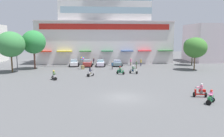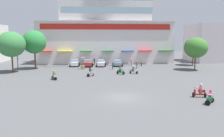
# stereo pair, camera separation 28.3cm
# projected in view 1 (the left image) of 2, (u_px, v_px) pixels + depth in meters

# --- Properties ---
(ground_plane) EXTENTS (128.00, 128.00, 0.00)m
(ground_plane) POSITION_uv_depth(u_px,v_px,m) (112.00, 76.00, 36.52)
(ground_plane) COLOR #545556
(colonial_building) EXTENTS (34.16, 14.94, 20.37)m
(colonial_building) POSITION_uv_depth(u_px,v_px,m) (105.00, 28.00, 57.37)
(colonial_building) COLOR silver
(colonial_building) RESTS_ON ground
(flank_building_right) EXTENTS (12.10, 10.88, 10.16)m
(flank_building_right) POSITION_uv_depth(u_px,v_px,m) (211.00, 43.00, 59.90)
(flank_building_right) COLOR silver
(flank_building_right) RESTS_ON ground
(plaza_tree_0) EXTENTS (5.12, 5.39, 7.66)m
(plaza_tree_0) POSITION_uv_depth(u_px,v_px,m) (11.00, 44.00, 40.03)
(plaza_tree_0) COLOR brown
(plaza_tree_0) RESTS_ON ground
(plaza_tree_1) EXTENTS (4.57, 4.75, 6.59)m
(plaza_tree_1) POSITION_uv_depth(u_px,v_px,m) (195.00, 48.00, 43.37)
(plaza_tree_1) COLOR brown
(plaza_tree_1) RESTS_ON ground
(plaza_tree_2) EXTENTS (4.85, 5.01, 8.02)m
(plaza_tree_2) POSITION_uv_depth(u_px,v_px,m) (34.00, 42.00, 44.63)
(plaza_tree_2) COLOR brown
(plaza_tree_2) RESTS_ON ground
(plaza_tree_3) EXTENTS (4.08, 4.26, 6.44)m
(plaza_tree_3) POSITION_uv_depth(u_px,v_px,m) (193.00, 45.00, 50.77)
(plaza_tree_3) COLOR brown
(plaza_tree_3) RESTS_ON ground
(parked_car_0) EXTENTS (2.45, 4.22, 1.56)m
(parked_car_0) POSITION_uv_depth(u_px,v_px,m) (74.00, 63.00, 49.61)
(parked_car_0) COLOR silver
(parked_car_0) RESTS_ON ground
(parked_car_1) EXTENTS (2.56, 4.19, 1.59)m
(parked_car_1) POSITION_uv_depth(u_px,v_px,m) (87.00, 63.00, 48.95)
(parked_car_1) COLOR #A83531
(parked_car_1) RESTS_ON ground
(parked_car_2) EXTENTS (2.41, 4.02, 1.55)m
(parked_car_2) POSITION_uv_depth(u_px,v_px,m) (101.00, 63.00, 49.25)
(parked_car_2) COLOR white
(parked_car_2) RESTS_ON ground
(parked_car_3) EXTENTS (2.67, 4.56, 1.39)m
(parked_car_3) POSITION_uv_depth(u_px,v_px,m) (117.00, 63.00, 50.02)
(parked_car_3) COLOR slate
(parked_car_3) RESTS_ON ground
(scooter_rider_0) EXTENTS (1.36, 1.38, 1.42)m
(scooter_rider_0) POSITION_uv_depth(u_px,v_px,m) (211.00, 98.00, 21.40)
(scooter_rider_0) COLOR black
(scooter_rider_0) RESTS_ON ground
(scooter_rider_1) EXTENTS (1.49, 1.34, 1.52)m
(scooter_rider_1) POSITION_uv_depth(u_px,v_px,m) (133.00, 70.00, 39.27)
(scooter_rider_1) COLOR black
(scooter_rider_1) RESTS_ON ground
(scooter_rider_2) EXTENTS (1.09, 1.52, 1.49)m
(scooter_rider_2) POSITION_uv_depth(u_px,v_px,m) (54.00, 76.00, 33.62)
(scooter_rider_2) COLOR black
(scooter_rider_2) RESTS_ON ground
(scooter_rider_3) EXTENTS (1.21, 1.34, 1.54)m
(scooter_rider_3) POSITION_uv_depth(u_px,v_px,m) (90.00, 73.00, 36.44)
(scooter_rider_3) COLOR black
(scooter_rider_3) RESTS_ON ground
(scooter_rider_4) EXTENTS (1.43, 1.37, 1.43)m
(scooter_rider_4) POSITION_uv_depth(u_px,v_px,m) (120.00, 71.00, 38.67)
(scooter_rider_4) COLOR black
(scooter_rider_4) RESTS_ON ground
(scooter_rider_5) EXTENTS (1.48, 0.79, 1.56)m
(scooter_rider_5) POSITION_uv_depth(u_px,v_px,m) (200.00, 91.00, 23.77)
(scooter_rider_5) COLOR black
(scooter_rider_5) RESTS_ON ground
(pedestrian_0) EXTENTS (0.50, 0.50, 1.63)m
(pedestrian_0) POSITION_uv_depth(u_px,v_px,m) (112.00, 65.00, 44.59)
(pedestrian_0) COLOR #4B4346
(pedestrian_0) RESTS_ON ground
(pedestrian_1) EXTENTS (0.55, 0.55, 1.75)m
(pedestrian_1) POSITION_uv_depth(u_px,v_px,m) (131.00, 61.00, 50.77)
(pedestrian_1) COLOR #7B5F51
(pedestrian_1) RESTS_ON ground
(pedestrian_2) EXTENTS (0.50, 0.50, 1.72)m
(pedestrian_2) POSITION_uv_depth(u_px,v_px,m) (136.00, 64.00, 45.35)
(pedestrian_2) COLOR #7F6D5E
(pedestrian_2) RESTS_ON ground
(pedestrian_3) EXTENTS (0.38, 0.38, 1.71)m
(pedestrian_3) POSITION_uv_depth(u_px,v_px,m) (94.00, 61.00, 51.87)
(pedestrian_3) COLOR #3F4E4A
(pedestrian_3) RESTS_ON ground
(pedestrian_4) EXTENTS (0.34, 0.34, 1.67)m
(pedestrian_4) POSITION_uv_depth(u_px,v_px,m) (141.00, 62.00, 49.42)
(pedestrian_4) COLOR #212243
(pedestrian_4) RESTS_ON ground
(streetlamp_near) EXTENTS (0.40, 0.40, 6.12)m
(streetlamp_near) POSITION_uv_depth(u_px,v_px,m) (17.00, 53.00, 40.90)
(streetlamp_near) COLOR #474C51
(streetlamp_near) RESTS_ON ground
(balloon_vendor_cart) EXTENTS (0.77, 1.01, 2.54)m
(balloon_vendor_cart) POSITION_uv_depth(u_px,v_px,m) (83.00, 64.00, 44.88)
(balloon_vendor_cart) COLOR olive
(balloon_vendor_cart) RESTS_ON ground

